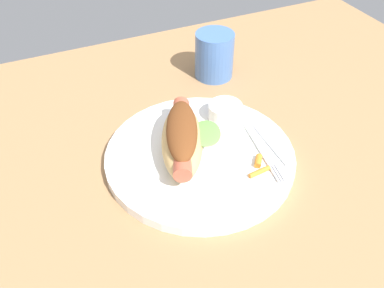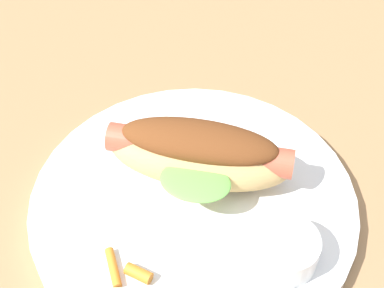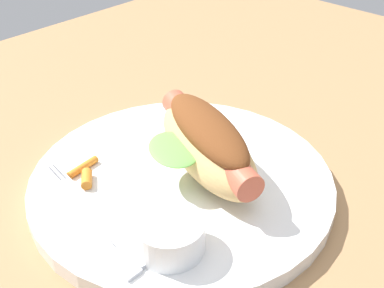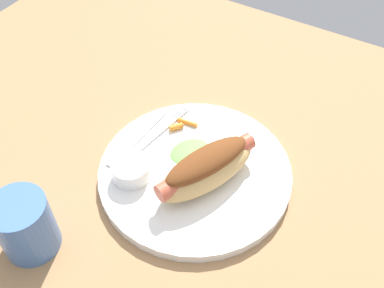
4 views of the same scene
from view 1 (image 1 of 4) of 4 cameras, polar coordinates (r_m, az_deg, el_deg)
ground_plane at (r=63.56cm, az=1.93°, el=-4.09°), size 120.00×90.00×1.80cm
plate at (r=63.79cm, az=0.97°, el=-1.72°), size 28.84×28.84×1.60cm
hot_dog at (r=61.13cm, az=-1.32°, el=0.90°), size 12.59×17.24×5.96cm
sauce_ramekin at (r=69.05cm, az=4.57°, el=4.41°), size 5.55×5.55×2.76cm
fork at (r=65.46cm, az=9.01°, el=0.19°), size 3.56×16.60×0.40cm
knife at (r=66.98cm, az=10.01°, el=1.14°), size 1.79×14.13×0.36cm
carrot_garnish at (r=61.33cm, az=9.12°, el=-2.97°), size 3.77×3.62×0.99cm
drinking_cup at (r=81.52cm, az=3.07°, el=12.03°), size 7.37×7.37×8.87cm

